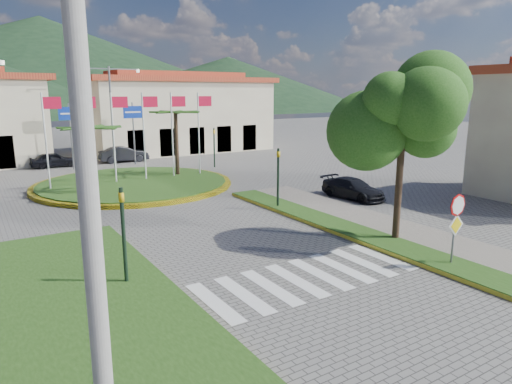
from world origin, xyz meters
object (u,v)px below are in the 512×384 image
deciduous_tree (404,114)px  roundabout_island (134,183)px  car_side_right (353,188)px  car_dark_b (124,154)px  car_dark_a (54,160)px  utility_pole (88,194)px  stop_sign (456,218)px

deciduous_tree → roundabout_island: bearing=107.9°
deciduous_tree → car_side_right: bearing=58.5°
roundabout_island → car_dark_b: roundabout_island is taller
car_dark_a → car_side_right: car_dark_a is taller
utility_pole → car_side_right: utility_pole is taller
car_side_right → car_dark_a: bearing=114.9°
car_dark_a → car_side_right: 24.84m
car_dark_a → stop_sign: bearing=-166.7°
roundabout_island → car_side_right: 14.09m
car_dark_b → car_side_right: car_dark_b is taller
car_dark_a → car_side_right: size_ratio=0.90×
car_dark_b → stop_sign: bearing=-171.9°
stop_sign → car_dark_b: size_ratio=0.63×
roundabout_island → deciduous_tree: size_ratio=1.87×
car_dark_b → car_side_right: bearing=-157.9°
car_side_right → car_dark_b: bearing=102.4°
car_dark_b → car_side_right: (6.98, -21.22, -0.11)m
stop_sign → utility_pole: utility_pole is taller
car_dark_a → deciduous_tree: bearing=-164.1°
car_dark_a → car_dark_b: bearing=-92.4°
stop_sign → car_side_right: stop_sign is taller
car_dark_a → car_dark_b: (5.72, -0.13, 0.07)m
stop_sign → car_side_right: size_ratio=0.66×
utility_pole → car_dark_b: size_ratio=2.16×
stop_sign → utility_pole: size_ratio=0.29×
car_dark_a → car_side_right: (12.70, -21.34, -0.03)m
stop_sign → deciduous_tree: deciduous_tree is taller
car_side_right → deciduous_tree: bearing=-127.3°
roundabout_island → car_dark_b: size_ratio=3.04×
utility_pole → car_dark_a: size_ratio=2.50×
deciduous_tree → car_dark_a: (-8.62, 28.02, -4.56)m
deciduous_tree → car_dark_a: bearing=107.1°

